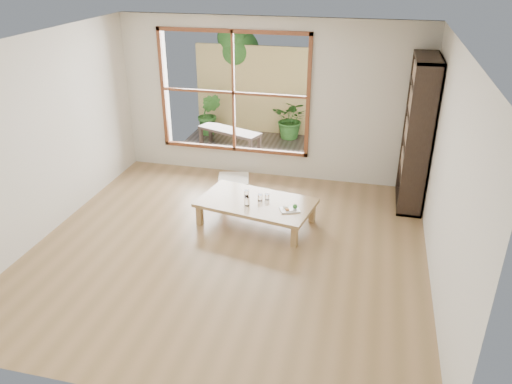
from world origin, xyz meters
TOP-DOWN VIEW (x-y plane):
  - ground at (0.00, 0.00)m, footprint 5.00×5.00m
  - low_table at (0.19, 0.73)m, footprint 1.71×1.16m
  - floor_cushion at (-0.51, 2.00)m, footprint 0.61×0.61m
  - bookshelf at (2.30, 1.90)m, footprint 0.35×1.00m
  - glass_tall at (0.10, 0.57)m, footprint 0.07×0.07m
  - glass_mid at (0.24, 0.76)m, footprint 0.06×0.06m
  - glass_short at (0.33, 0.81)m, footprint 0.06×0.06m
  - glass_small at (0.01, 0.88)m, footprint 0.06×0.06m
  - food_tray at (0.70, 0.58)m, footprint 0.31×0.27m
  - deck at (-0.60, 3.56)m, footprint 2.80×2.00m
  - garden_bench at (-0.97, 3.37)m, footprint 1.31×0.80m
  - bamboo_fence at (-0.60, 4.56)m, footprint 2.80×0.06m
  - shrub_right at (0.06, 4.29)m, footprint 0.79×0.71m
  - shrub_left at (-1.62, 4.10)m, footprint 0.50×0.41m
  - garden_tree at (-1.28, 4.86)m, footprint 1.04×0.85m

SIDE VIEW (x-z plane):
  - ground at x=0.00m, z-range 0.00..0.00m
  - deck at x=-0.60m, z-range -0.03..0.03m
  - floor_cushion at x=-0.51m, z-range 0.00..0.07m
  - low_table at x=0.19m, z-range 0.13..0.47m
  - food_tray at x=0.70m, z-range 0.32..0.40m
  - garden_bench at x=-0.97m, z-range 0.17..0.57m
  - glass_small at x=0.01m, z-range 0.34..0.42m
  - glass_short at x=0.33m, z-range 0.34..0.42m
  - glass_mid at x=0.24m, z-range 0.34..0.44m
  - glass_tall at x=0.10m, z-range 0.34..0.47m
  - shrub_right at x=0.06m, z-range 0.03..0.83m
  - shrub_left at x=-1.62m, z-range 0.03..0.90m
  - bamboo_fence at x=-0.60m, z-range 0.00..1.80m
  - bookshelf at x=2.30m, z-range 0.00..2.21m
  - garden_tree at x=-1.28m, z-range 0.52..2.74m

